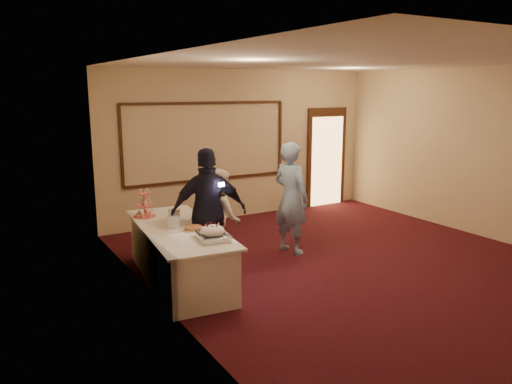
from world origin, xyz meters
TOP-DOWN VIEW (x-y plane):
  - floor at (0.00, 0.00)m, footprint 7.00×7.00m
  - room_walls at (0.00, 0.00)m, footprint 6.04×7.04m
  - wall_molding at (-0.80, 3.47)m, footprint 3.45×0.04m
  - doorway at (2.15, 3.45)m, footprint 1.05×0.07m
  - buffet_table at (-2.52, 0.76)m, footprint 1.22×2.58m
  - pavlova_tray at (-2.35, 0.05)m, footprint 0.43×0.56m
  - cupcake_stand at (-2.73, 1.56)m, footprint 0.32×0.32m
  - plate_stack_a at (-2.58, 0.78)m, footprint 0.18×0.18m
  - plate_stack_b at (-2.41, 1.20)m, footprint 0.18×0.18m
  - tart at (-2.40, 0.53)m, footprint 0.27×0.27m
  - man at (-0.49, 1.02)m, footprint 0.59×0.75m
  - woman at (-1.73, 1.08)m, footprint 0.65×0.78m
  - guest at (-2.06, 0.77)m, footprint 1.15×0.73m
  - camera_flash at (-1.97, 0.54)m, footprint 0.08×0.06m

SIDE VIEW (x-z plane):
  - floor at x=0.00m, z-range 0.00..0.00m
  - buffet_table at x=-2.52m, z-range 0.00..0.77m
  - woman at x=-1.73m, z-range 0.00..1.47m
  - tart at x=-2.40m, z-range 0.77..0.82m
  - plate_stack_a at x=-2.58m, z-range 0.77..0.92m
  - plate_stack_b at x=-2.41m, z-range 0.77..0.92m
  - pavlova_tray at x=-2.35m, z-range 0.76..0.95m
  - man at x=-0.49m, z-range 0.00..1.81m
  - guest at x=-2.06m, z-range 0.00..1.83m
  - cupcake_stand at x=-2.73m, z-range 0.70..1.17m
  - doorway at x=2.15m, z-range -0.02..2.18m
  - camera_flash at x=-1.97m, z-range 1.32..1.37m
  - wall_molding at x=-0.80m, z-range 0.83..2.38m
  - room_walls at x=0.00m, z-range 0.52..3.54m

